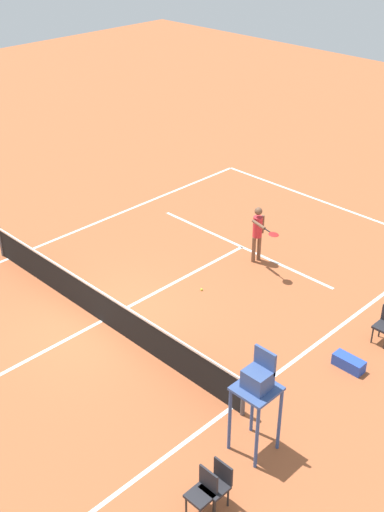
{
  "coord_description": "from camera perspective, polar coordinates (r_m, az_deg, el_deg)",
  "views": [
    {
      "loc": [
        -11.48,
        8.18,
        10.05
      ],
      "look_at": [
        -0.25,
        -3.1,
        0.8
      ],
      "focal_mm": 45.65,
      "sensor_mm": 36.0,
      "label": 1
    }
  ],
  "objects": [
    {
      "name": "ground_plane",
      "position": [
        17.31,
        -7.9,
        -5.66
      ],
      "size": [
        60.0,
        60.0,
        0.0
      ],
      "primitive_type": "plane",
      "color": "#AD5933"
    },
    {
      "name": "court_lines",
      "position": [
        17.31,
        -7.9,
        -5.65
      ],
      "size": [
        9.25,
        20.43,
        0.01
      ],
      "color": "white",
      "rests_on": "ground"
    },
    {
      "name": "tennis_net",
      "position": [
        17.03,
        -8.01,
        -4.3
      ],
      "size": [
        9.85,
        0.1,
        1.07
      ],
      "color": "#4C4C51",
      "rests_on": "ground"
    },
    {
      "name": "player_serving",
      "position": [
        19.31,
        5.83,
        2.27
      ],
      "size": [
        1.25,
        0.82,
        1.79
      ],
      "rotation": [
        0.0,
        0.0,
        1.32
      ],
      "color": "brown",
      "rests_on": "ground"
    },
    {
      "name": "tennis_ball",
      "position": [
        18.34,
        0.85,
        -2.95
      ],
      "size": [
        0.07,
        0.07,
        0.07
      ],
      "primitive_type": "sphere",
      "color": "#CCE033",
      "rests_on": "ground"
    },
    {
      "name": "umpire_chair",
      "position": [
        12.78,
        5.74,
        -11.37
      ],
      "size": [
        0.8,
        0.8,
        2.41
      ],
      "color": "#38518C",
      "rests_on": "ground"
    },
    {
      "name": "courtside_chair_near",
      "position": [
        12.41,
        0.96,
        -19.93
      ],
      "size": [
        0.44,
        0.46,
        0.95
      ],
      "color": "#262626",
      "rests_on": "ground"
    },
    {
      "name": "courtside_chair_far",
      "position": [
        12.53,
        2.26,
        -19.29
      ],
      "size": [
        0.44,
        0.46,
        0.95
      ],
      "color": "#262626",
      "rests_on": "ground"
    },
    {
      "name": "equipment_bag",
      "position": [
        16.0,
        13.57,
        -9.09
      ],
      "size": [
        0.76,
        0.32,
        0.3
      ],
      "primitive_type": "cube",
      "color": "#2647B7",
      "rests_on": "ground"
    }
  ]
}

